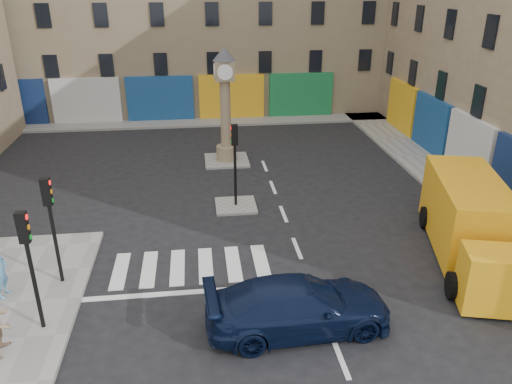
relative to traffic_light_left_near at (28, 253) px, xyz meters
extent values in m
plane|color=black|center=(8.30, -0.20, -2.62)|extent=(120.00, 120.00, 0.00)
cube|color=gray|center=(17.00, 9.80, -2.55)|extent=(2.60, 30.00, 0.15)
cube|color=gray|center=(4.30, 22.00, -2.55)|extent=(32.00, 2.40, 0.15)
cube|color=gray|center=(6.30, 7.80, -2.56)|extent=(1.80, 1.80, 0.12)
cube|color=gray|center=(6.30, 13.80, -2.56)|extent=(2.40, 2.40, 0.12)
cylinder|color=black|center=(0.00, 0.00, -1.07)|extent=(0.12, 0.12, 2.80)
cube|color=black|center=(0.00, 0.00, 0.78)|extent=(0.28, 0.22, 0.90)
cylinder|color=black|center=(0.00, 2.40, -1.07)|extent=(0.12, 0.12, 2.80)
cube|color=black|center=(0.00, 2.40, 0.78)|extent=(0.28, 0.22, 0.90)
cylinder|color=black|center=(6.30, 7.80, -1.10)|extent=(0.12, 0.12, 2.80)
cube|color=black|center=(6.30, 7.80, 0.75)|extent=(0.28, 0.22, 0.90)
cylinder|color=#948061|center=(6.30, 13.80, -2.10)|extent=(1.10, 1.10, 0.80)
cylinder|color=#948061|center=(6.30, 13.80, 0.10)|extent=(0.56, 0.56, 3.60)
cube|color=#948061|center=(6.30, 13.80, 2.40)|extent=(1.00, 1.00, 1.00)
cylinder|color=white|center=(6.30, 13.28, 2.40)|extent=(0.80, 0.06, 0.80)
cone|color=#333338|center=(6.30, 13.80, 3.25)|extent=(1.20, 1.20, 0.70)
imported|color=black|center=(7.40, -0.79, -1.84)|extent=(5.54, 2.53, 1.57)
cube|color=#F2A314|center=(14.59, 3.30, -1.22)|extent=(3.54, 5.79, 2.59)
cube|color=#F2A314|center=(13.57, -0.62, -1.55)|extent=(2.41, 1.84, 1.91)
cube|color=black|center=(13.56, -0.67, -1.10)|extent=(2.10, 1.46, 0.79)
cylinder|color=black|center=(12.60, 0.10, -2.17)|extent=(0.50, 0.94, 0.90)
cylinder|color=black|center=(13.85, 4.89, -2.17)|extent=(0.50, 0.94, 0.90)
cylinder|color=black|center=(16.02, 4.32, -2.17)|extent=(0.50, 0.94, 0.90)
imported|color=#508AB7|center=(-1.63, 1.76, -1.59)|extent=(0.52, 0.70, 1.77)
camera|label=1|loc=(4.72, -12.45, 6.93)|focal=35.00mm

